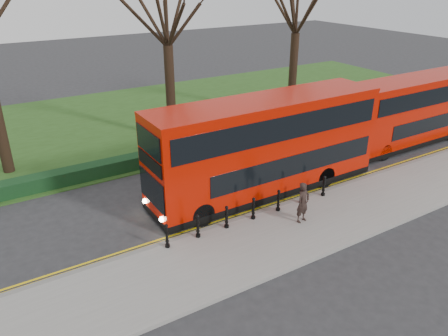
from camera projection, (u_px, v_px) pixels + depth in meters
ground at (226, 212)px, 20.30m from camera, size 120.00×120.00×0.00m
pavement at (265, 242)px, 17.94m from camera, size 60.00×4.00×0.15m
kerb at (238, 220)px, 19.49m from camera, size 60.00×0.25×0.16m
grass_verge at (119, 123)px, 31.92m from camera, size 60.00×18.00×0.06m
hedge at (165, 155)px, 25.40m from camera, size 60.00×0.90×0.80m
yellow_line_outer at (234, 218)px, 19.75m from camera, size 60.00×0.10×0.01m
yellow_line_inner at (232, 216)px, 19.91m from camera, size 60.00×0.10×0.01m
tree_mid at (166, 11)px, 25.66m from camera, size 7.06×7.06×11.03m
tree_right at (297, 4)px, 30.40m from camera, size 7.08×7.08×11.06m
bollard_row at (253, 209)px, 19.25m from camera, size 8.51×0.15×1.00m
bus_lead at (266, 147)px, 21.19m from camera, size 12.05×2.77×4.80m
bus_rear at (415, 111)px, 27.51m from camera, size 10.70×2.46×4.25m
pedestrian at (303, 203)px, 18.89m from camera, size 0.74×0.55×1.85m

